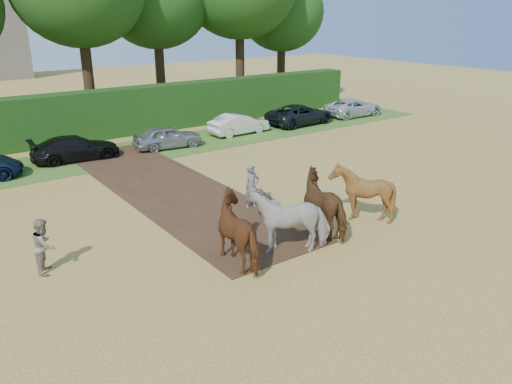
# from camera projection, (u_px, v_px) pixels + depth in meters

# --- Properties ---
(ground) EXTENTS (120.00, 120.00, 0.00)m
(ground) POSITION_uv_depth(u_px,v_px,m) (226.00, 255.00, 16.62)
(ground) COLOR gold
(ground) RESTS_ON ground
(earth_strip) EXTENTS (4.50, 17.00, 0.05)m
(earth_strip) POSITION_uv_depth(u_px,v_px,m) (170.00, 189.00, 22.76)
(earth_strip) COLOR #472D1C
(earth_strip) RESTS_ON ground
(grass_verge) EXTENTS (50.00, 5.00, 0.03)m
(grass_verge) POSITION_uv_depth(u_px,v_px,m) (87.00, 160.00, 27.24)
(grass_verge) COLOR #38601E
(grass_verge) RESTS_ON ground
(hedgerow) EXTENTS (46.00, 1.60, 3.00)m
(hedgerow) POSITION_uv_depth(u_px,v_px,m) (59.00, 119.00, 30.15)
(hedgerow) COLOR #14380F
(hedgerow) RESTS_ON ground
(spectator_near) EXTENTS (0.97, 1.06, 1.76)m
(spectator_near) POSITION_uv_depth(u_px,v_px,m) (44.00, 245.00, 15.32)
(spectator_near) COLOR tan
(spectator_near) RESTS_ON ground
(plough_team) EXTENTS (7.33, 5.27, 2.23)m
(plough_team) POSITION_uv_depth(u_px,v_px,m) (307.00, 209.00, 17.50)
(plough_team) COLOR maroon
(plough_team) RESTS_ON ground
(parked_cars) EXTENTS (41.37, 3.00, 1.45)m
(parked_cars) POSITION_uv_depth(u_px,v_px,m) (154.00, 137.00, 29.23)
(parked_cars) COLOR silver
(parked_cars) RESTS_ON ground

